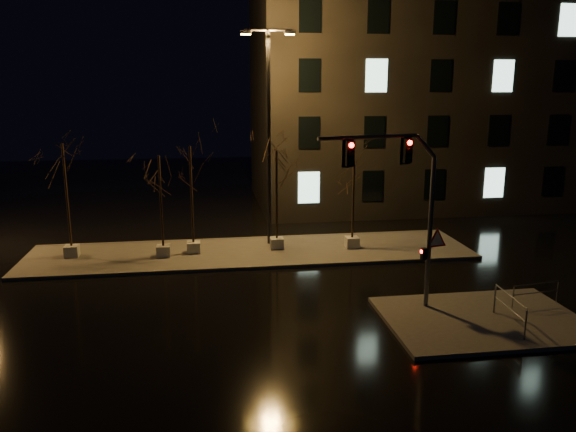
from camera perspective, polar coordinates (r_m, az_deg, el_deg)
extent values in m
plane|color=black|center=(22.64, -2.44, -8.23)|extent=(90.00, 90.00, 0.00)
cube|color=#494741|center=(28.27, -3.71, -3.69)|extent=(22.00, 5.00, 0.15)
cube|color=#494741|center=(21.55, 19.17, -9.91)|extent=(7.00, 5.00, 0.15)
cube|color=black|center=(42.18, 14.42, 11.73)|extent=(25.00, 12.00, 15.00)
cube|color=#A7A79C|center=(29.14, -21.10, -3.33)|extent=(0.65, 0.65, 0.55)
cylinder|color=black|center=(28.53, -21.55, 1.95)|extent=(0.11, 0.11, 4.92)
cube|color=#A7A79C|center=(27.86, -12.53, -3.48)|extent=(0.65, 0.65, 0.55)
cylinder|color=black|center=(27.28, -12.78, 1.46)|extent=(0.11, 0.11, 4.35)
cube|color=#A7A79C|center=(28.18, -9.56, -3.16)|extent=(0.65, 0.65, 0.55)
cylinder|color=black|center=(27.57, -9.77, 2.12)|extent=(0.11, 0.11, 4.73)
cube|color=#A7A79C|center=(28.53, -1.14, -2.77)|extent=(0.65, 0.65, 0.55)
cylinder|color=black|center=(27.95, -1.16, 2.18)|extent=(0.11, 0.11, 4.46)
cube|color=#A7A79C|center=(28.86, 6.52, -2.67)|extent=(0.65, 0.65, 0.55)
cylinder|color=black|center=(28.34, 6.64, 1.66)|extent=(0.11, 0.11, 3.89)
cylinder|color=#515458|center=(21.16, 14.20, -1.74)|extent=(0.17, 0.17, 5.62)
cylinder|color=#515458|center=(19.13, 8.22, 7.94)|extent=(3.68, 0.96, 0.13)
cube|color=black|center=(19.97, 12.05, 6.52)|extent=(0.32, 0.26, 0.84)
cube|color=black|center=(18.84, 6.27, 6.35)|extent=(0.32, 0.26, 0.84)
cube|color=black|center=(21.25, 13.64, -3.74)|extent=(0.24, 0.21, 0.42)
cone|color=red|center=(21.36, 14.85, -2.42)|extent=(0.96, 0.24, 0.97)
sphere|color=#FF0C07|center=(20.58, 14.73, 7.35)|extent=(0.17, 0.17, 0.17)
cylinder|color=black|center=(28.54, -1.97, 7.62)|extent=(0.21, 0.21, 10.70)
cylinder|color=black|center=(28.53, -2.06, 18.37)|extent=(2.35, 0.40, 0.11)
cube|color=yellow|center=(28.55, -4.31, 18.02)|extent=(0.57, 0.36, 0.21)
cube|color=yellow|center=(28.52, 0.21, 18.06)|extent=(0.57, 0.36, 0.21)
cylinder|color=#515458|center=(22.67, 21.89, -7.69)|extent=(0.04, 0.04, 0.81)
cylinder|color=#515458|center=(23.89, 25.68, -7.00)|extent=(0.04, 0.04, 0.81)
cylinder|color=#515458|center=(23.12, 23.94, -6.29)|extent=(1.96, 0.29, 0.04)
cylinder|color=#515458|center=(23.24, 23.86, -7.13)|extent=(1.96, 0.29, 0.04)
cylinder|color=#515458|center=(20.08, 22.98, -10.17)|extent=(0.06, 0.06, 1.02)
cylinder|color=#515458|center=(21.94, 20.27, -7.94)|extent=(0.06, 0.06, 1.02)
cylinder|color=#515458|center=(20.80, 21.69, -7.57)|extent=(0.19, 2.26, 0.05)
cylinder|color=#515458|center=(20.96, 21.59, -8.72)|extent=(0.19, 2.26, 0.05)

